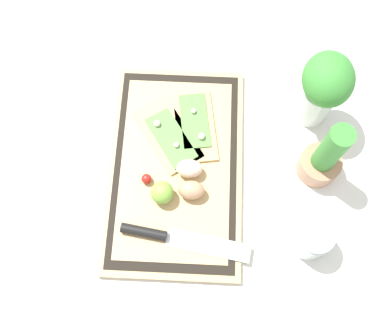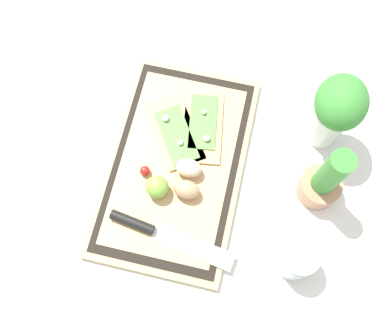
{
  "view_description": "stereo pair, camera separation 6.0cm",
  "coord_description": "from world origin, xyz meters",
  "px_view_note": "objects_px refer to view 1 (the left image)",
  "views": [
    {
      "loc": [
        0.33,
        0.05,
        0.99
      ],
      "look_at": [
        0.0,
        0.04,
        0.04
      ],
      "focal_mm": 42.0,
      "sensor_mm": 36.0,
      "label": 1
    },
    {
      "loc": [
        0.32,
        0.11,
        0.99
      ],
      "look_at": [
        0.0,
        0.04,
        0.04
      ],
      "focal_mm": 42.0,
      "sensor_mm": 36.0,
      "label": 2
    }
  ],
  "objects_px": {
    "cherry_tomato_red": "(146,179)",
    "herb_pot": "(324,159)",
    "egg_pink": "(189,169)",
    "sauce_jar": "(311,238)",
    "pizza_slice_near": "(169,135)",
    "herb_glass": "(324,87)",
    "knife": "(164,236)",
    "egg_brown": "(191,190)",
    "lime": "(162,193)",
    "pizza_slice_far": "(195,125)"
  },
  "relations": [
    {
      "from": "egg_pink",
      "to": "herb_glass",
      "type": "distance_m",
      "value": 0.34
    },
    {
      "from": "herb_glass",
      "to": "knife",
      "type": "bearing_deg",
      "value": -45.86
    },
    {
      "from": "pizza_slice_near",
      "to": "herb_glass",
      "type": "distance_m",
      "value": 0.36
    },
    {
      "from": "cherry_tomato_red",
      "to": "pizza_slice_near",
      "type": "bearing_deg",
      "value": 159.19
    },
    {
      "from": "pizza_slice_near",
      "to": "egg_brown",
      "type": "relative_size",
      "value": 3.46
    },
    {
      "from": "pizza_slice_near",
      "to": "knife",
      "type": "xyz_separation_m",
      "value": [
        0.24,
        0.01,
        0.0
      ]
    },
    {
      "from": "pizza_slice_far",
      "to": "sauce_jar",
      "type": "height_order",
      "value": "sauce_jar"
    },
    {
      "from": "egg_pink",
      "to": "knife",
      "type": "bearing_deg",
      "value": -17.46
    },
    {
      "from": "pizza_slice_near",
      "to": "lime",
      "type": "distance_m",
      "value": 0.15
    },
    {
      "from": "pizza_slice_far",
      "to": "sauce_jar",
      "type": "relative_size",
      "value": 2.08
    },
    {
      "from": "pizza_slice_near",
      "to": "sauce_jar",
      "type": "xyz_separation_m",
      "value": [
        0.23,
        0.32,
        0.01
      ]
    },
    {
      "from": "pizza_slice_near",
      "to": "knife",
      "type": "bearing_deg",
      "value": 1.21
    },
    {
      "from": "knife",
      "to": "sauce_jar",
      "type": "relative_size",
      "value": 3.13
    },
    {
      "from": "herb_glass",
      "to": "egg_pink",
      "type": "bearing_deg",
      "value": -59.07
    },
    {
      "from": "egg_pink",
      "to": "herb_pot",
      "type": "height_order",
      "value": "herb_pot"
    },
    {
      "from": "pizza_slice_near",
      "to": "cherry_tomato_red",
      "type": "distance_m",
      "value": 0.12
    },
    {
      "from": "herb_glass",
      "to": "egg_brown",
      "type": "bearing_deg",
      "value": -51.57
    },
    {
      "from": "herb_pot",
      "to": "sauce_jar",
      "type": "relative_size",
      "value": 2.27
    },
    {
      "from": "pizza_slice_far",
      "to": "egg_brown",
      "type": "distance_m",
      "value": 0.16
    },
    {
      "from": "knife",
      "to": "sauce_jar",
      "type": "height_order",
      "value": "sauce_jar"
    },
    {
      "from": "egg_brown",
      "to": "egg_pink",
      "type": "bearing_deg",
      "value": -172.05
    },
    {
      "from": "pizza_slice_near",
      "to": "lime",
      "type": "relative_size",
      "value": 3.99
    },
    {
      "from": "egg_brown",
      "to": "cherry_tomato_red",
      "type": "relative_size",
      "value": 2.54
    },
    {
      "from": "cherry_tomato_red",
      "to": "knife",
      "type": "bearing_deg",
      "value": 20.58
    },
    {
      "from": "cherry_tomato_red",
      "to": "herb_pot",
      "type": "distance_m",
      "value": 0.39
    },
    {
      "from": "egg_pink",
      "to": "herb_glass",
      "type": "height_order",
      "value": "herb_glass"
    },
    {
      "from": "pizza_slice_near",
      "to": "cherry_tomato_red",
      "type": "relative_size",
      "value": 8.81
    },
    {
      "from": "pizza_slice_far",
      "to": "lime",
      "type": "distance_m",
      "value": 0.19
    },
    {
      "from": "knife",
      "to": "egg_pink",
      "type": "height_order",
      "value": "egg_pink"
    },
    {
      "from": "lime",
      "to": "pizza_slice_near",
      "type": "bearing_deg",
      "value": 178.43
    },
    {
      "from": "cherry_tomato_red",
      "to": "herb_pot",
      "type": "relative_size",
      "value": 0.11
    },
    {
      "from": "cherry_tomato_red",
      "to": "herb_glass",
      "type": "height_order",
      "value": "herb_glass"
    },
    {
      "from": "egg_brown",
      "to": "egg_pink",
      "type": "height_order",
      "value": "same"
    },
    {
      "from": "egg_brown",
      "to": "knife",
      "type": "bearing_deg",
      "value": -28.16
    },
    {
      "from": "pizza_slice_near",
      "to": "egg_pink",
      "type": "xyz_separation_m",
      "value": [
        0.09,
        0.05,
        0.02
      ]
    },
    {
      "from": "lime",
      "to": "knife",
      "type": "bearing_deg",
      "value": 5.57
    },
    {
      "from": "pizza_slice_far",
      "to": "cherry_tomato_red",
      "type": "distance_m",
      "value": 0.17
    },
    {
      "from": "egg_brown",
      "to": "cherry_tomato_red",
      "type": "height_order",
      "value": "egg_brown"
    },
    {
      "from": "pizza_slice_far",
      "to": "herb_pot",
      "type": "xyz_separation_m",
      "value": [
        0.09,
        0.28,
        0.05
      ]
    },
    {
      "from": "knife",
      "to": "egg_brown",
      "type": "distance_m",
      "value": 0.12
    },
    {
      "from": "pizza_slice_far",
      "to": "knife",
      "type": "distance_m",
      "value": 0.27
    },
    {
      "from": "knife",
      "to": "egg_pink",
      "type": "relative_size",
      "value": 4.87
    },
    {
      "from": "lime",
      "to": "pizza_slice_far",
      "type": "bearing_deg",
      "value": 159.44
    },
    {
      "from": "herb_pot",
      "to": "sauce_jar",
      "type": "height_order",
      "value": "herb_pot"
    },
    {
      "from": "pizza_slice_near",
      "to": "egg_brown",
      "type": "bearing_deg",
      "value": 23.74
    },
    {
      "from": "knife",
      "to": "pizza_slice_far",
      "type": "bearing_deg",
      "value": 168.11
    },
    {
      "from": "egg_brown",
      "to": "herb_pot",
      "type": "xyz_separation_m",
      "value": [
        -0.08,
        0.29,
        0.03
      ]
    },
    {
      "from": "herb_pot",
      "to": "herb_glass",
      "type": "distance_m",
      "value": 0.15
    },
    {
      "from": "lime",
      "to": "cherry_tomato_red",
      "type": "bearing_deg",
      "value": -131.55
    },
    {
      "from": "egg_pink",
      "to": "sauce_jar",
      "type": "xyz_separation_m",
      "value": [
        0.14,
        0.27,
        -0.0
      ]
    }
  ]
}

